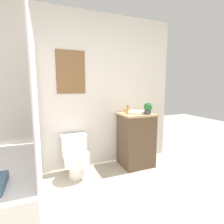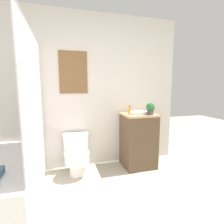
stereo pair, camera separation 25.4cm
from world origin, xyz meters
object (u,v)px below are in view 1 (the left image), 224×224
at_px(soap_bottle, 128,110).
at_px(toilet, 76,156).
at_px(sink, 136,112).
at_px(potted_plant, 148,108).

bearing_deg(soap_bottle, toilet, -178.67).
bearing_deg(sink, toilet, -179.13).
xyz_separation_m(toilet, sink, (1.02, 0.02, 0.61)).
xyz_separation_m(soap_bottle, potted_plant, (0.28, -0.16, 0.04)).
height_order(sink, potted_plant, potted_plant).
bearing_deg(sink, potted_plant, -50.18).
bearing_deg(potted_plant, toilet, 172.99).
distance_m(toilet, soap_bottle, 1.08).
distance_m(soap_bottle, potted_plant, 0.33).
relative_size(toilet, soap_bottle, 4.45).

